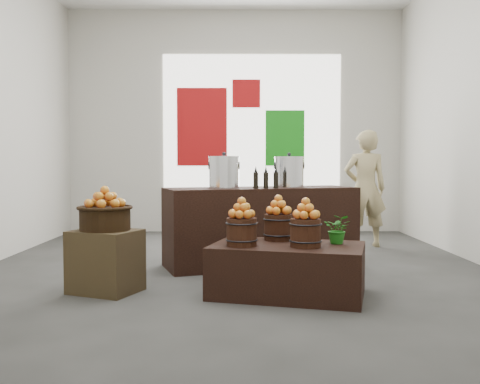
{
  "coord_description": "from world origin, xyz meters",
  "views": [
    {
      "loc": [
        0.03,
        -6.22,
        1.23
      ],
      "look_at": [
        0.07,
        -0.4,
        0.93
      ],
      "focal_mm": 40.0,
      "sensor_mm": 36.0,
      "label": 1
    }
  ],
  "objects_px": {
    "wicker_basket": "(105,219)",
    "display_table": "(288,270)",
    "shopper": "(365,189)",
    "stock_pot_left": "(224,173)",
    "stock_pot_center": "(289,173)",
    "counter": "(261,226)",
    "crate": "(106,261)"
  },
  "relations": [
    {
      "from": "wicker_basket",
      "to": "stock_pot_center",
      "type": "height_order",
      "value": "stock_pot_center"
    },
    {
      "from": "crate",
      "to": "stock_pot_center",
      "type": "relative_size",
      "value": 1.67
    },
    {
      "from": "stock_pot_left",
      "to": "stock_pot_center",
      "type": "bearing_deg",
      "value": 18.44
    },
    {
      "from": "crate",
      "to": "display_table",
      "type": "relative_size",
      "value": 0.43
    },
    {
      "from": "stock_pot_left",
      "to": "shopper",
      "type": "xyz_separation_m",
      "value": [
        2.06,
        1.58,
        -0.26
      ]
    },
    {
      "from": "wicker_basket",
      "to": "counter",
      "type": "height_order",
      "value": "counter"
    },
    {
      "from": "wicker_basket",
      "to": "display_table",
      "type": "xyz_separation_m",
      "value": [
        1.74,
        -0.14,
        -0.47
      ]
    },
    {
      "from": "wicker_basket",
      "to": "shopper",
      "type": "height_order",
      "value": "shopper"
    },
    {
      "from": "crate",
      "to": "shopper",
      "type": "height_order",
      "value": "shopper"
    },
    {
      "from": "display_table",
      "to": "stock_pot_left",
      "type": "bearing_deg",
      "value": 129.87
    },
    {
      "from": "wicker_basket",
      "to": "stock_pot_left",
      "type": "height_order",
      "value": "stock_pot_left"
    },
    {
      "from": "wicker_basket",
      "to": "display_table",
      "type": "bearing_deg",
      "value": -4.54
    },
    {
      "from": "display_table",
      "to": "stock_pot_center",
      "type": "distance_m",
      "value": 1.87
    },
    {
      "from": "display_table",
      "to": "stock_pot_left",
      "type": "height_order",
      "value": "stock_pot_left"
    },
    {
      "from": "display_table",
      "to": "wicker_basket",
      "type": "bearing_deg",
      "value": -169.25
    },
    {
      "from": "crate",
      "to": "stock_pot_left",
      "type": "relative_size",
      "value": 1.67
    },
    {
      "from": "shopper",
      "to": "crate",
      "type": "bearing_deg",
      "value": 41.12
    },
    {
      "from": "stock_pot_left",
      "to": "counter",
      "type": "bearing_deg",
      "value": 18.44
    },
    {
      "from": "shopper",
      "to": "stock_pot_center",
      "type": "bearing_deg",
      "value": 45.71
    },
    {
      "from": "stock_pot_left",
      "to": "shopper",
      "type": "distance_m",
      "value": 2.61
    },
    {
      "from": "counter",
      "to": "stock_pot_left",
      "type": "bearing_deg",
      "value": 180.0
    },
    {
      "from": "display_table",
      "to": "stock_pot_center",
      "type": "relative_size",
      "value": 3.88
    },
    {
      "from": "crate",
      "to": "stock_pot_left",
      "type": "height_order",
      "value": "stock_pot_left"
    },
    {
      "from": "wicker_basket",
      "to": "shopper",
      "type": "xyz_separation_m",
      "value": [
        3.17,
        2.82,
        0.16
      ]
    },
    {
      "from": "wicker_basket",
      "to": "stock_pot_center",
      "type": "relative_size",
      "value": 1.34
    },
    {
      "from": "counter",
      "to": "display_table",
      "type": "bearing_deg",
      "value": -101.72
    },
    {
      "from": "display_table",
      "to": "shopper",
      "type": "relative_size",
      "value": 0.8
    },
    {
      "from": "crate",
      "to": "stock_pot_left",
      "type": "distance_m",
      "value": 1.85
    },
    {
      "from": "crate",
      "to": "counter",
      "type": "height_order",
      "value": "counter"
    },
    {
      "from": "stock_pot_left",
      "to": "stock_pot_center",
      "type": "height_order",
      "value": "same"
    },
    {
      "from": "wicker_basket",
      "to": "display_table",
      "type": "relative_size",
      "value": 0.35
    },
    {
      "from": "display_table",
      "to": "counter",
      "type": "distance_m",
      "value": 1.55
    }
  ]
}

